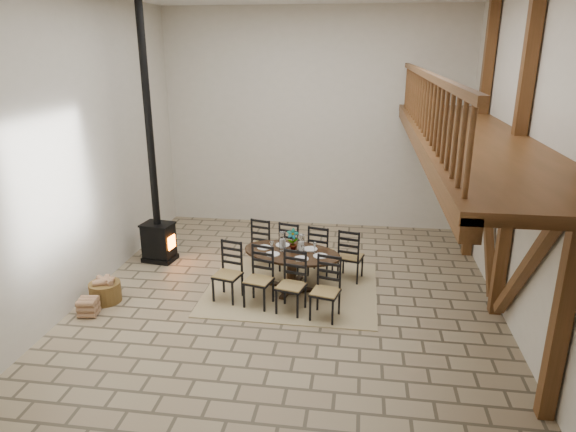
# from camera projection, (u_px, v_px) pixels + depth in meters

# --- Properties ---
(ground) EXTENTS (8.00, 8.00, 0.00)m
(ground) POSITION_uv_depth(u_px,v_px,m) (290.00, 298.00, 8.86)
(ground) COLOR gray
(ground) RESTS_ON ground
(room_shell) EXTENTS (7.02, 8.02, 5.01)m
(room_shell) POSITION_uv_depth(u_px,v_px,m) (368.00, 125.00, 7.75)
(room_shell) COLOR beige
(room_shell) RESTS_ON ground
(rug) EXTENTS (3.00, 2.50, 0.02)m
(rug) POSITION_uv_depth(u_px,v_px,m) (292.00, 289.00, 9.19)
(rug) COLOR tan
(rug) RESTS_ON ground
(dining_table) EXTENTS (2.55, 2.39, 1.13)m
(dining_table) POSITION_uv_depth(u_px,v_px,m) (292.00, 270.00, 9.08)
(dining_table) COLOR black
(dining_table) RESTS_ON ground
(wood_stove) EXTENTS (0.68, 0.56, 5.00)m
(wood_stove) POSITION_uv_depth(u_px,v_px,m) (156.00, 207.00, 10.07)
(wood_stove) COLOR black
(wood_stove) RESTS_ON ground
(log_basket) EXTENTS (0.52, 0.52, 0.43)m
(log_basket) POSITION_uv_depth(u_px,v_px,m) (105.00, 291.00, 8.70)
(log_basket) COLOR brown
(log_basket) RESTS_ON ground
(log_stack) EXTENTS (0.33, 0.34, 0.30)m
(log_stack) POSITION_uv_depth(u_px,v_px,m) (88.00, 307.00, 8.26)
(log_stack) COLOR tan
(log_stack) RESTS_ON ground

